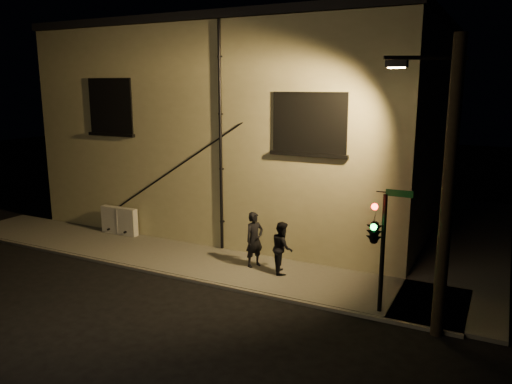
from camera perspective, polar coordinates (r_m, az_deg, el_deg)
The scene contains 8 objects.
ground at distance 15.94m, azimuth -3.69°, elevation -10.83°, with size 90.00×90.00×0.00m, color black.
sidewalk at distance 19.14m, azimuth 6.25°, elevation -6.71°, with size 21.00×16.00×0.12m.
building at distance 24.11m, azimuth 0.95°, elevation 7.78°, with size 16.20×12.23×8.80m.
utility_cabinet at distance 21.59m, azimuth -15.35°, elevation -3.17°, with size 1.73×0.29×1.14m, color beige.
pedestrian_a at distance 17.04m, azimuth -0.18°, elevation -5.44°, with size 0.69×0.46×1.90m, color black.
pedestrian_b at distance 16.51m, azimuth 3.02°, elevation -6.34°, with size 0.84×0.66×1.73m, color black.
traffic_signal at distance 13.66m, azimuth 13.45°, elevation -4.27°, with size 1.30×2.03×3.43m.
streetlamp_pole at distance 12.78m, azimuth 20.78°, elevation 0.93°, with size 2.03×1.39×7.37m.
Camera 1 is at (7.55, -12.61, 6.18)m, focal length 35.00 mm.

